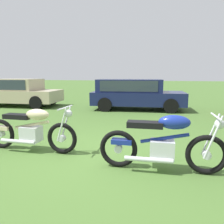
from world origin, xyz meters
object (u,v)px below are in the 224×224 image
object	(u,v)px
motorcycle_cream	(31,129)
car_navy	(134,92)
motorcycle_blue	(163,143)
car_beige	(19,91)

from	to	relation	value
motorcycle_cream	car_navy	bearing A→B (deg)	78.39
motorcycle_cream	car_navy	distance (m)	6.46
motorcycle_blue	car_beige	bearing A→B (deg)	137.53
motorcycle_blue	car_beige	xyz separation A→B (m)	(-7.80, 5.95, 0.31)
motorcycle_cream	car_navy	xyz separation A→B (m)	(0.97, 6.37, 0.36)
car_beige	car_navy	world-z (taller)	same
motorcycle_cream	motorcycle_blue	world-z (taller)	same
motorcycle_cream	car_navy	size ratio (longest dim) A/B	0.48
car_beige	car_navy	distance (m)	6.03
motorcycle_cream	motorcycle_blue	bearing A→B (deg)	-7.06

